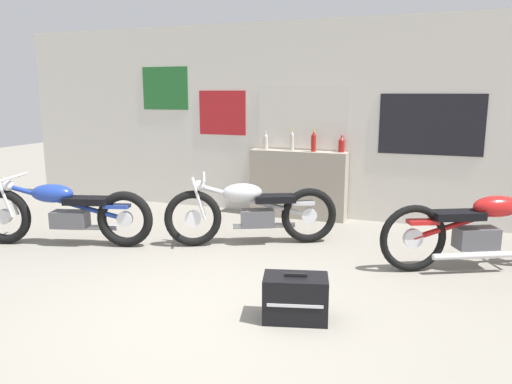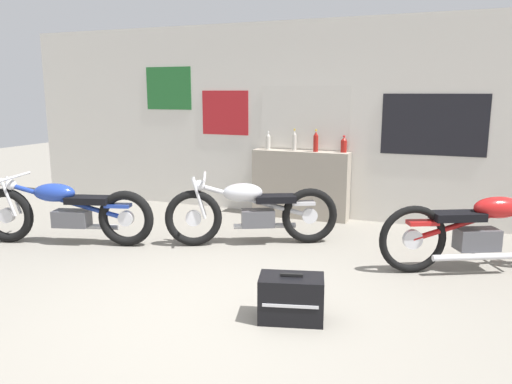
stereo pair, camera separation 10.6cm
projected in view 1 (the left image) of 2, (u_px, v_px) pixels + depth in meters
name	position (u px, v px, depth m)	size (l,w,h in m)	color
ground_plane	(206.00, 315.00, 4.09)	(24.00, 24.00, 0.00)	gray
wall_back	(316.00, 121.00, 7.15)	(10.00, 0.07, 2.80)	silver
sill_counter	(298.00, 184.00, 7.23)	(1.40, 0.28, 0.98)	gray
bottle_leftmost	(266.00, 141.00, 7.30)	(0.07, 0.07, 0.27)	#B7B2A8
bottle_left_center	(292.00, 141.00, 7.16)	(0.06, 0.06, 0.31)	#B7B2A8
bottle_center	(314.00, 142.00, 7.02)	(0.07, 0.07, 0.31)	maroon
bottle_right_center	(342.00, 145.00, 6.95)	(0.09, 0.09, 0.23)	maroon
motorcycle_red	(484.00, 228.00, 5.10)	(2.00, 1.09, 0.89)	black
motorcycle_blue	(64.00, 212.00, 5.91)	(2.11, 0.82, 0.83)	black
motorcycle_silver	(252.00, 211.00, 5.95)	(1.89, 1.05, 0.85)	black
hard_case_black	(295.00, 298.00, 3.99)	(0.57, 0.42, 0.39)	black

